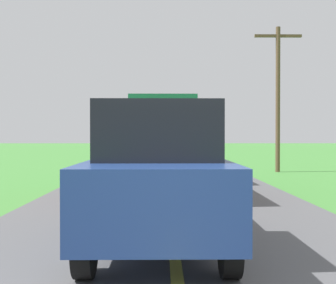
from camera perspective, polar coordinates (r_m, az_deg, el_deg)
The scene contains 3 objects.
banana_truck_near at distance 12.77m, azimuth -0.72°, elevation 0.20°, with size 2.38×5.82×2.80m.
utility_pole_roadside at distance 19.98m, azimuth 14.34°, elevation 6.31°, with size 2.10×0.20×6.48m.
following_car at distance 5.81m, azimuth -1.26°, elevation -4.36°, with size 1.74×4.10×1.92m.
Camera 1 is at (-0.16, -1.76, 1.58)m, focal length 46.05 mm.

